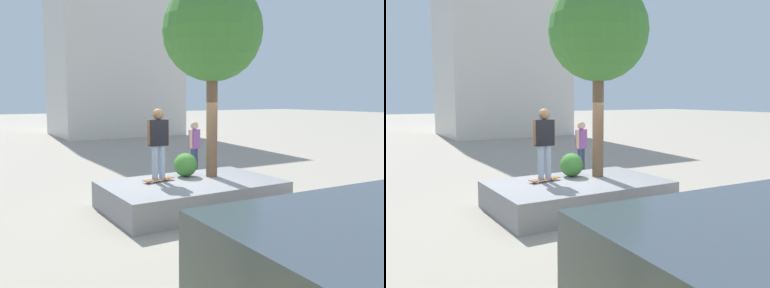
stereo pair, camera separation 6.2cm
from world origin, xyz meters
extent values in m
plane|color=#9E9384|center=(0.00, 0.00, 0.00)|extent=(120.00, 120.00, 0.00)
cube|color=gray|center=(-0.11, 0.22, 0.31)|extent=(4.11, 2.53, 0.63)
cylinder|color=brown|center=(-0.86, -0.07, 2.10)|extent=(0.28, 0.28, 2.93)
sphere|color=#3D7A33|center=(-0.86, -0.07, 4.24)|extent=(2.47, 2.47, 2.47)
sphere|color=#3D7A33|center=(-0.28, -0.39, 0.93)|extent=(0.59, 0.59, 0.59)
cube|color=brown|center=(0.59, -0.17, 0.69)|extent=(0.82, 0.35, 0.02)
sphere|color=beige|center=(0.35, -0.30, 0.66)|extent=(0.06, 0.06, 0.06)
sphere|color=beige|center=(0.32, -0.13, 0.66)|extent=(0.06, 0.06, 0.06)
sphere|color=beige|center=(0.85, -0.20, 0.66)|extent=(0.06, 0.06, 0.06)
sphere|color=beige|center=(0.82, -0.04, 0.66)|extent=(0.06, 0.06, 0.06)
cylinder|color=#8C9EB7|center=(0.68, -0.17, 1.10)|extent=(0.14, 0.14, 0.79)
cylinder|color=#8C9EB7|center=(0.49, -0.17, 1.10)|extent=(0.14, 0.14, 0.79)
cube|color=black|center=(0.59, -0.17, 1.80)|extent=(0.45, 0.20, 0.62)
cylinder|color=brown|center=(0.82, -0.18, 1.82)|extent=(0.10, 0.10, 0.58)
cylinder|color=brown|center=(0.35, -0.16, 1.82)|extent=(0.10, 0.10, 0.58)
sphere|color=brown|center=(0.59, -0.17, 2.24)|extent=(0.26, 0.26, 0.26)
cylinder|color=navy|center=(-2.59, -3.68, 0.42)|extent=(0.16, 0.16, 0.85)
cylinder|color=navy|center=(-2.41, -3.58, 0.42)|extent=(0.16, 0.16, 0.85)
cube|color=#8C4C99|center=(-2.50, -3.63, 1.18)|extent=(0.52, 0.42, 0.66)
cylinder|color=#D8AD8C|center=(-2.72, -3.76, 1.20)|extent=(0.10, 0.10, 0.63)
cylinder|color=#D8AD8C|center=(-2.28, -3.50, 1.20)|extent=(0.10, 0.10, 0.63)
sphere|color=#D8AD8C|center=(-2.50, -3.63, 1.65)|extent=(0.28, 0.28, 0.28)
cube|color=beige|center=(-5.29, -19.13, 7.01)|extent=(8.12, 6.14, 14.02)
camera|label=1|loc=(4.77, 8.38, 2.63)|focal=37.95mm
camera|label=2|loc=(4.71, 8.42, 2.63)|focal=37.95mm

